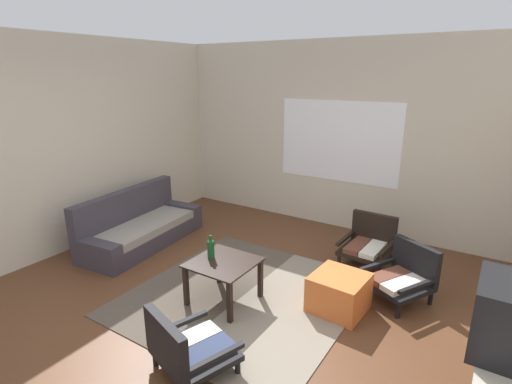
# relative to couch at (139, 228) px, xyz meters

# --- Properties ---
(ground_plane) EXTENTS (7.80, 7.80, 0.00)m
(ground_plane) POSITION_rel_couch_xyz_m (1.97, -0.94, -0.22)
(ground_plane) COLOR #56331E
(far_wall_with_window) EXTENTS (5.60, 0.13, 2.70)m
(far_wall_with_window) POSITION_rel_couch_xyz_m (1.97, 2.12, 1.13)
(far_wall_with_window) COLOR beige
(far_wall_with_window) RESTS_ON ground
(side_wall_left) EXTENTS (0.12, 6.60, 2.70)m
(side_wall_left) POSITION_rel_couch_xyz_m (-0.69, -0.64, 1.13)
(side_wall_left) COLOR beige
(side_wall_left) RESTS_ON ground
(area_rug) EXTENTS (2.17, 2.27, 0.01)m
(area_rug) POSITION_rel_couch_xyz_m (1.95, -0.33, -0.22)
(area_rug) COLOR #4C4238
(area_rug) RESTS_ON ground
(couch) EXTENTS (0.87, 1.82, 0.73)m
(couch) POSITION_rel_couch_xyz_m (0.00, 0.00, 0.00)
(couch) COLOR #38333D
(couch) RESTS_ON ground
(coffee_table) EXTENTS (0.62, 0.61, 0.45)m
(coffee_table) POSITION_rel_couch_xyz_m (1.84, -0.53, 0.14)
(coffee_table) COLOR black
(coffee_table) RESTS_ON ground
(armchair_by_window) EXTENTS (0.58, 0.58, 0.57)m
(armchair_by_window) POSITION_rel_couch_xyz_m (2.78, 1.15, 0.03)
(armchair_by_window) COLOR black
(armchair_by_window) RESTS_ON ground
(armchair_striped_foreground) EXTENTS (0.71, 0.69, 0.54)m
(armchair_striped_foreground) POSITION_rel_couch_xyz_m (2.21, -1.49, 0.02)
(armchair_striped_foreground) COLOR black
(armchair_striped_foreground) RESTS_ON ground
(armchair_corner) EXTENTS (0.74, 0.74, 0.58)m
(armchair_corner) POSITION_rel_couch_xyz_m (3.34, 0.52, 0.04)
(armchair_corner) COLOR black
(armchair_corner) RESTS_ON ground
(ottoman_orange) EXTENTS (0.53, 0.53, 0.37)m
(ottoman_orange) POSITION_rel_couch_xyz_m (2.87, -0.04, -0.04)
(ottoman_orange) COLOR #D1662D
(ottoman_orange) RESTS_ON ground
(glass_bottle) EXTENTS (0.07, 0.07, 0.25)m
(glass_bottle) POSITION_rel_couch_xyz_m (1.69, -0.53, 0.33)
(glass_bottle) COLOR #194723
(glass_bottle) RESTS_ON coffee_table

